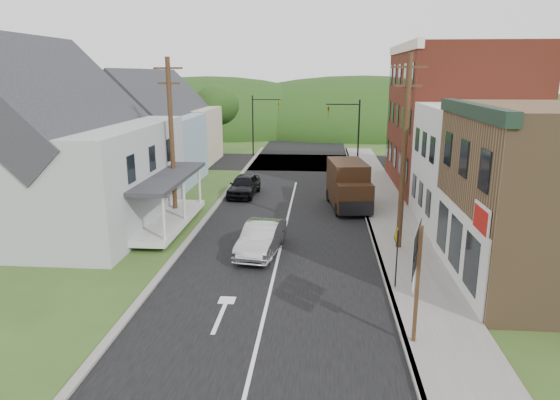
% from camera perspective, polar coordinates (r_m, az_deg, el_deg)
% --- Properties ---
extents(ground, '(120.00, 120.00, 0.00)m').
position_cam_1_polar(ground, '(20.99, -0.68, -8.51)').
color(ground, '#2D4719').
rests_on(ground, ground).
extents(road, '(9.00, 90.00, 0.02)m').
position_cam_1_polar(road, '(30.43, 1.08, -1.21)').
color(road, black).
rests_on(road, ground).
extents(cross_road, '(60.00, 9.00, 0.02)m').
position_cam_1_polar(cross_road, '(47.01, 2.41, 4.33)').
color(cross_road, black).
rests_on(cross_road, ground).
extents(sidewalk_right, '(2.80, 55.00, 0.15)m').
position_cam_1_polar(sidewalk_right, '(28.72, 12.66, -2.36)').
color(sidewalk_right, slate).
rests_on(sidewalk_right, ground).
extents(curb_right, '(0.20, 55.00, 0.15)m').
position_cam_1_polar(curb_right, '(28.56, 9.98, -2.32)').
color(curb_right, slate).
rests_on(curb_right, ground).
extents(curb_left, '(0.30, 55.00, 0.12)m').
position_cam_1_polar(curb_left, '(29.16, -8.33, -1.93)').
color(curb_left, slate).
rests_on(curb_left, ground).
extents(storefront_white, '(8.00, 7.00, 6.50)m').
position_cam_1_polar(storefront_white, '(28.80, 23.86, 3.30)').
color(storefront_white, silver).
rests_on(storefront_white, ground).
extents(storefront_red, '(8.00, 12.00, 10.00)m').
position_cam_1_polar(storefront_red, '(37.61, 19.51, 8.71)').
color(storefront_red, maroon).
rests_on(storefront_red, ground).
extents(house_gray, '(10.20, 12.24, 8.35)m').
position_cam_1_polar(house_gray, '(29.07, -23.88, 5.37)').
color(house_gray, '#ADAFB2').
rests_on(house_gray, ground).
extents(house_blue, '(7.14, 8.16, 7.28)m').
position_cam_1_polar(house_blue, '(38.72, -14.80, 7.25)').
color(house_blue, '#8DA9C0').
rests_on(house_blue, ground).
extents(house_cream, '(7.14, 8.16, 7.28)m').
position_cam_1_polar(house_cream, '(47.39, -11.78, 8.63)').
color(house_cream, '#C3B797').
rests_on(house_cream, ground).
extents(utility_pole_right, '(1.60, 0.26, 9.00)m').
position_cam_1_polar(utility_pole_right, '(23.33, 14.00, 5.30)').
color(utility_pole_right, '#472D19').
rests_on(utility_pole_right, ground).
extents(utility_pole_left, '(1.60, 0.26, 9.00)m').
position_cam_1_polar(utility_pole_left, '(28.72, -12.29, 7.02)').
color(utility_pole_left, '#472D19').
rests_on(utility_pole_left, ground).
extents(traffic_signal_right, '(2.87, 0.20, 6.00)m').
position_cam_1_polar(traffic_signal_right, '(43.05, 8.06, 8.33)').
color(traffic_signal_right, black).
rests_on(traffic_signal_right, ground).
extents(traffic_signal_left, '(2.87, 0.20, 6.00)m').
position_cam_1_polar(traffic_signal_left, '(50.33, -2.34, 9.31)').
color(traffic_signal_left, black).
rests_on(traffic_signal_left, ground).
extents(tree_left_b, '(4.80, 4.80, 6.94)m').
position_cam_1_polar(tree_left_b, '(36.64, -26.50, 7.73)').
color(tree_left_b, '#382616').
rests_on(tree_left_b, ground).
extents(tree_left_c, '(5.80, 5.80, 8.41)m').
position_cam_1_polar(tree_left_c, '(44.50, -23.61, 10.30)').
color(tree_left_c, '#382616').
rests_on(tree_left_c, ground).
extents(tree_left_d, '(4.80, 4.80, 6.94)m').
position_cam_1_polar(tree_left_d, '(52.49, -7.33, 10.64)').
color(tree_left_d, '#382616').
rests_on(tree_left_d, ground).
extents(forested_ridge, '(90.00, 30.00, 16.00)m').
position_cam_1_polar(forested_ridge, '(74.73, 3.31, 8.04)').
color(forested_ridge, '#1A3810').
rests_on(forested_ridge, ground).
extents(silver_sedan, '(2.07, 4.55, 1.45)m').
position_cam_1_polar(silver_sedan, '(23.10, -2.15, -4.43)').
color(silver_sedan, '#ABABAF').
rests_on(silver_sedan, ground).
extents(dark_sedan, '(2.05, 4.39, 1.45)m').
position_cam_1_polar(dark_sedan, '(33.99, -4.13, 1.67)').
color(dark_sedan, black).
rests_on(dark_sedan, ground).
extents(delivery_van, '(2.69, 5.32, 2.85)m').
position_cam_1_polar(delivery_van, '(30.91, 7.84, 1.66)').
color(delivery_van, black).
rests_on(delivery_van, ground).
extents(route_sign_cluster, '(0.64, 2.06, 3.70)m').
position_cam_1_polar(route_sign_cluster, '(15.46, 15.37, -7.45)').
color(route_sign_cluster, '#472D19').
rests_on(route_sign_cluster, sidewalk_right).
extents(warning_sign, '(0.28, 0.62, 2.43)m').
position_cam_1_polar(warning_sign, '(19.44, 13.20, -5.43)').
color(warning_sign, black).
rests_on(warning_sign, sidewalk_right).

